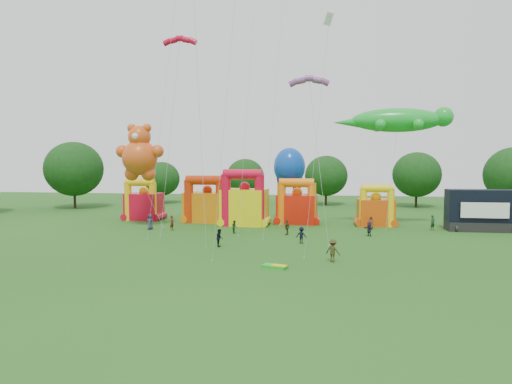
# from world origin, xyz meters

# --- Properties ---
(ground) EXTENTS (160.00, 160.00, 0.00)m
(ground) POSITION_xyz_m (0.00, 0.00, 0.00)
(ground) COLOR #1E5116
(ground) RESTS_ON ground
(tree_ring) EXTENTS (123.32, 125.42, 12.07)m
(tree_ring) POSITION_xyz_m (-1.18, 0.61, 6.26)
(tree_ring) COLOR #352314
(tree_ring) RESTS_ON ground
(bouncy_castle_0) EXTENTS (5.01, 4.12, 6.09)m
(bouncy_castle_0) POSITION_xyz_m (-18.73, 29.37, 2.32)
(bouncy_castle_0) COLOR red
(bouncy_castle_0) RESTS_ON ground
(bouncy_castle_1) EXTENTS (6.42, 5.49, 6.62)m
(bouncy_castle_1) POSITION_xyz_m (-9.00, 28.51, 2.50)
(bouncy_castle_1) COLOR orange
(bouncy_castle_1) RESTS_ON ground
(bouncy_castle_2) EXTENTS (6.19, 5.17, 7.53)m
(bouncy_castle_2) POSITION_xyz_m (-3.22, 26.08, 2.84)
(bouncy_castle_2) COLOR yellow
(bouncy_castle_2) RESTS_ON ground
(bouncy_castle_3) EXTENTS (5.60, 4.65, 6.27)m
(bouncy_castle_3) POSITION_xyz_m (3.71, 28.69, 2.38)
(bouncy_castle_3) COLOR red
(bouncy_castle_3) RESTS_ON ground
(bouncy_castle_4) EXTENTS (4.82, 4.02, 5.54)m
(bouncy_castle_4) POSITION_xyz_m (14.23, 28.02, 2.13)
(bouncy_castle_4) COLOR #D4490B
(bouncy_castle_4) RESTS_ON ground
(stage_trailer) EXTENTS (8.01, 3.19, 5.14)m
(stage_trailer) POSITION_xyz_m (26.50, 25.25, 2.48)
(stage_trailer) COLOR black
(stage_trailer) RESTS_ON ground
(teddy_bear_kite) EXTENTS (6.35, 4.51, 13.48)m
(teddy_bear_kite) POSITION_xyz_m (-16.06, 21.99, 9.15)
(teddy_bear_kite) COLOR #D54E17
(teddy_bear_kite) RESTS_ON ground
(gecko_kite) EXTENTS (15.24, 6.06, 15.60)m
(gecko_kite) POSITION_xyz_m (16.38, 26.96, 11.42)
(gecko_kite) COLOR green
(gecko_kite) RESTS_ON ground
(octopus_kite) EXTENTS (4.58, 9.12, 10.62)m
(octopus_kite) POSITION_xyz_m (2.33, 31.69, 6.41)
(octopus_kite) COLOR #0B41B0
(octopus_kite) RESTS_ON ground
(parafoil_kites) EXTENTS (20.10, 11.20, 29.18)m
(parafoil_kites) POSITION_xyz_m (-2.44, 14.12, 12.25)
(parafoil_kites) COLOR red
(parafoil_kites) RESTS_ON ground
(diamond_kites) EXTENTS (19.94, 20.34, 41.48)m
(diamond_kites) POSITION_xyz_m (-1.43, 14.44, 16.58)
(diamond_kites) COLOR #CD4109
(diamond_kites) RESTS_ON ground
(folded_kite_bundle) EXTENTS (2.22, 1.59, 0.31)m
(folded_kite_bundle) POSITION_xyz_m (3.33, 2.21, 0.14)
(folded_kite_bundle) COLOR green
(folded_kite_bundle) RESTS_ON ground
(spectator_0) EXTENTS (1.02, 0.74, 1.93)m
(spectator_0) POSITION_xyz_m (-14.30, 20.41, 0.97)
(spectator_0) COLOR #282944
(spectator_0) RESTS_ON ground
(spectator_1) EXTENTS (0.62, 0.77, 1.86)m
(spectator_1) POSITION_xyz_m (-11.38, 20.28, 0.93)
(spectator_1) COLOR #522417
(spectator_1) RESTS_ON ground
(spectator_2) EXTENTS (0.88, 0.94, 1.55)m
(spectator_2) POSITION_xyz_m (-3.24, 19.13, 0.77)
(spectator_2) COLOR #1A4320
(spectator_2) RESTS_ON ground
(spectator_3) EXTENTS (1.21, 0.81, 1.74)m
(spectator_3) POSITION_xyz_m (4.97, 13.39, 0.87)
(spectator_3) COLOR black
(spectator_3) RESTS_ON ground
(spectator_4) EXTENTS (0.80, 1.13, 1.77)m
(spectator_4) POSITION_xyz_m (3.08, 18.77, 0.89)
(spectator_4) COLOR #433B1B
(spectator_4) RESTS_ON ground
(spectator_5) EXTENTS (1.25, 1.53, 1.64)m
(spectator_5) POSITION_xyz_m (12.45, 19.09, 0.82)
(spectator_5) COLOR #252138
(spectator_5) RESTS_ON ground
(spectator_6) EXTENTS (0.82, 0.55, 1.62)m
(spectator_6) POSITION_xyz_m (13.29, 25.00, 0.81)
(spectator_6) COLOR #612B1B
(spectator_6) RESTS_ON ground
(spectator_7) EXTENTS (0.83, 0.77, 1.90)m
(spectator_7) POSITION_xyz_m (20.80, 24.88, 0.95)
(spectator_7) COLOR #173B1F
(spectator_7) RESTS_ON ground
(spectator_8) EXTENTS (0.86, 1.00, 1.78)m
(spectator_8) POSITION_xyz_m (-3.14, 10.58, 0.89)
(spectator_8) COLOR black
(spectator_8) RESTS_ON ground
(spectator_9) EXTENTS (1.46, 1.21, 1.97)m
(spectator_9) POSITION_xyz_m (8.00, 5.06, 0.98)
(spectator_9) COLOR #383016
(spectator_9) RESTS_ON ground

